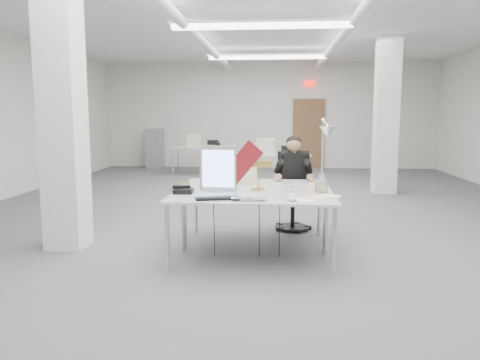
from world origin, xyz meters
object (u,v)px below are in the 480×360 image
at_px(laptop, 249,200).
at_px(desk_main, 252,197).
at_px(office_chair, 293,195).
at_px(monitor, 218,168).
at_px(desk_phone, 183,191).
at_px(seated_person, 293,167).
at_px(bankers_lamp, 258,174).
at_px(beige_monitor, 237,168).
at_px(architect_lamp, 324,147).

bearing_deg(laptop, desk_main, 87.52).
xyz_separation_m(desk_main, office_chair, (0.49, 1.58, -0.24)).
bearing_deg(monitor, office_chair, 61.29).
relative_size(laptop, desk_phone, 1.73).
height_order(monitor, laptop, monitor).
bearing_deg(seated_person, bankers_lamp, -129.19).
relative_size(monitor, bankers_lamp, 1.43).
distance_m(beige_monitor, architect_lamp, 1.14).
bearing_deg(bankers_lamp, desk_phone, -165.19).
bearing_deg(seated_person, architect_lamp, -83.83).
distance_m(desk_main, seated_person, 1.61).
distance_m(office_chair, laptop, 1.98).
xyz_separation_m(office_chair, bankers_lamp, (-0.45, -1.16, 0.44)).
height_order(office_chair, desk_phone, office_chair).
xyz_separation_m(monitor, bankers_lamp, (0.45, 0.14, -0.08)).
height_order(monitor, bankers_lamp, monitor).
distance_m(desk_main, architect_lamp, 1.22).
distance_m(desk_main, desk_phone, 0.78).
height_order(office_chair, architect_lamp, architect_lamp).
relative_size(seated_person, desk_phone, 4.31).
relative_size(office_chair, desk_phone, 4.78).
bearing_deg(laptop, office_chair, 75.03).
distance_m(office_chair, bankers_lamp, 1.32).
xyz_separation_m(beige_monitor, architect_lamp, (1.08, -0.22, 0.29)).
xyz_separation_m(desk_phone, architect_lamp, (1.61, 0.63, 0.45)).
relative_size(desk_main, desk_phone, 8.55).
height_order(laptop, desk_phone, desk_phone).
height_order(office_chair, bankers_lamp, bankers_lamp).
bearing_deg(monitor, desk_main, -29.42).
relative_size(desk_main, laptop, 4.95).
bearing_deg(bankers_lamp, seated_person, 62.65).
xyz_separation_m(desk_main, desk_phone, (-0.77, 0.12, 0.04)).
relative_size(desk_main, seated_person, 1.98).
bearing_deg(beige_monitor, seated_person, 15.26).
distance_m(monitor, desk_phone, 0.47).
bearing_deg(desk_phone, laptop, -31.15).
bearing_deg(architect_lamp, seated_person, 128.51).
height_order(seated_person, beige_monitor, seated_person).
distance_m(seated_person, bankers_lamp, 1.20).
relative_size(desk_phone, architect_lamp, 0.22).
height_order(seated_person, laptop, seated_person).
relative_size(office_chair, architect_lamp, 1.05).
height_order(seated_person, architect_lamp, architect_lamp).
height_order(laptop, architect_lamp, architect_lamp).
distance_m(desk_main, bankers_lamp, 0.46).
relative_size(desk_main, monitor, 3.42).
distance_m(laptop, beige_monitor, 1.31).
bearing_deg(office_chair, beige_monitor, -157.37).
xyz_separation_m(seated_person, laptop, (-0.51, -1.84, -0.13)).
distance_m(office_chair, beige_monitor, 1.06).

